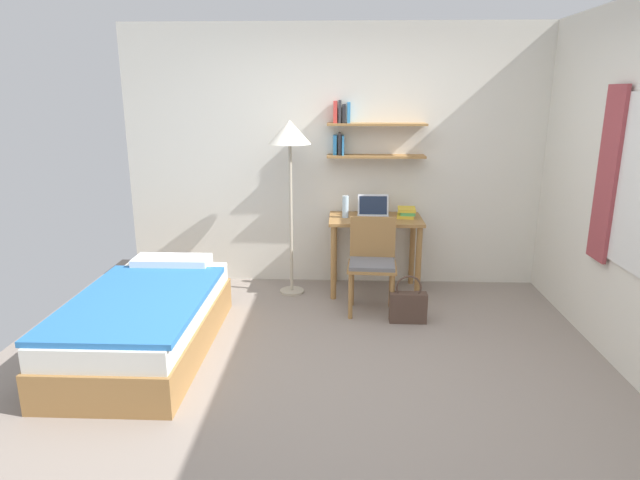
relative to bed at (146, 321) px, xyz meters
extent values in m
plane|color=gray|center=(1.50, -0.31, -0.24)|extent=(5.28, 5.28, 0.00)
cube|color=silver|center=(1.50, 1.71, 1.06)|extent=(4.40, 0.05, 2.60)
cube|color=#9E703D|center=(1.83, 1.58, 1.10)|extent=(0.96, 0.22, 0.02)
cube|color=#3384C6|center=(1.42, 1.62, 1.20)|extent=(0.03, 0.13, 0.19)
cube|color=#333338|center=(1.47, 1.61, 1.21)|extent=(0.03, 0.13, 0.21)
cube|color=#3384C6|center=(1.50, 1.59, 1.20)|extent=(0.02, 0.17, 0.19)
cube|color=#9E703D|center=(1.83, 1.58, 1.40)|extent=(0.96, 0.22, 0.02)
cube|color=#D13D38|center=(1.42, 1.60, 1.52)|extent=(0.04, 0.15, 0.21)
cube|color=#333338|center=(1.47, 1.60, 1.52)|extent=(0.03, 0.16, 0.22)
cube|color=#333338|center=(1.51, 1.61, 1.50)|extent=(0.03, 0.14, 0.18)
cube|color=#3384C6|center=(1.55, 1.60, 1.51)|extent=(0.03, 0.15, 0.20)
cube|color=#993D42|center=(3.46, 0.28, 1.11)|extent=(0.03, 0.28, 1.30)
cube|color=#9E703D|center=(0.00, -0.01, -0.10)|extent=(0.94, 1.85, 0.28)
cube|color=silver|center=(0.00, -0.01, 0.12)|extent=(0.90, 1.79, 0.16)
cube|color=#2D70B7|center=(0.00, -0.12, 0.22)|extent=(0.96, 1.51, 0.04)
cube|color=white|center=(0.00, 0.71, 0.25)|extent=(0.66, 0.28, 0.10)
cube|color=#9E703D|center=(1.83, 1.39, 0.50)|extent=(0.90, 0.57, 0.03)
cylinder|color=#9E703D|center=(1.42, 1.15, 0.12)|extent=(0.06, 0.06, 0.73)
cylinder|color=#9E703D|center=(2.23, 1.15, 0.12)|extent=(0.06, 0.06, 0.73)
cylinder|color=#9E703D|center=(1.42, 1.63, 0.12)|extent=(0.06, 0.06, 0.73)
cylinder|color=#9E703D|center=(2.23, 1.63, 0.12)|extent=(0.06, 0.06, 0.73)
cube|color=#9E703D|center=(1.77, 0.82, 0.19)|extent=(0.46, 0.41, 0.03)
cube|color=slate|center=(1.77, 0.82, 0.22)|extent=(0.42, 0.38, 0.04)
cube|color=#9E703D|center=(1.78, 1.00, 0.43)|extent=(0.41, 0.06, 0.37)
cylinder|color=#9E703D|center=(1.58, 0.68, -0.03)|extent=(0.04, 0.04, 0.42)
cylinder|color=#9E703D|center=(1.94, 0.65, -0.03)|extent=(0.04, 0.04, 0.42)
cylinder|color=#9E703D|center=(1.60, 0.99, -0.03)|extent=(0.04, 0.04, 0.42)
cylinder|color=#9E703D|center=(1.96, 0.97, -0.03)|extent=(0.04, 0.04, 0.42)
cylinder|color=#B2A893|center=(1.00, 1.31, -0.23)|extent=(0.24, 0.24, 0.02)
cylinder|color=#B2A893|center=(1.00, 1.31, 0.51)|extent=(0.03, 0.03, 1.45)
cone|color=silver|center=(1.00, 1.31, 1.35)|extent=(0.40, 0.40, 0.22)
cube|color=#B7BABF|center=(1.81, 1.38, 0.52)|extent=(0.31, 0.23, 0.01)
cube|color=#B7BABF|center=(1.81, 1.46, 0.63)|extent=(0.30, 0.09, 0.20)
cube|color=black|center=(1.81, 1.45, 0.63)|extent=(0.27, 0.07, 0.17)
cylinder|color=silver|center=(1.53, 1.39, 0.63)|extent=(0.06, 0.06, 0.21)
cube|color=gold|center=(2.12, 1.43, 0.53)|extent=(0.19, 0.23, 0.03)
cube|color=#4CA856|center=(2.14, 1.44, 0.56)|extent=(0.15, 0.22, 0.03)
cube|color=gold|center=(2.13, 1.44, 0.59)|extent=(0.18, 0.23, 0.03)
cube|color=#4C382D|center=(2.08, 0.62, -0.11)|extent=(0.32, 0.11, 0.27)
torus|color=#4C382D|center=(2.08, 0.62, 0.08)|extent=(0.22, 0.02, 0.22)
camera|label=1|loc=(1.49, -3.81, 1.70)|focal=30.47mm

